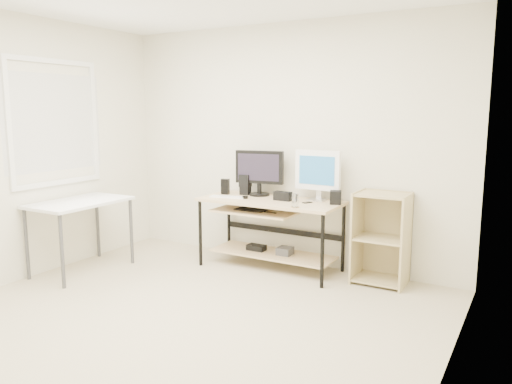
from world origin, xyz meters
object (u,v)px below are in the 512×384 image
object	(u,v)px
white_imac	(318,172)
audio_controller	(225,187)
side_table	(80,208)
shelf_unit	(382,237)
desk	(269,219)
black_monitor	(259,170)

from	to	relation	value
white_imac	audio_controller	xyz separation A→B (m)	(-1.05, -0.14, -0.22)
side_table	audio_controller	size ratio (longest dim) A/B	5.75
shelf_unit	white_imac	size ratio (longest dim) A/B	1.72
shelf_unit	audio_controller	bearing A→B (deg)	-176.22
desk	audio_controller	xyz separation A→B (m)	(-0.57, 0.04, 0.30)
desk	black_monitor	world-z (taller)	black_monitor
black_monitor	white_imac	distance (m)	0.68
shelf_unit	black_monitor	world-z (taller)	black_monitor
black_monitor	audio_controller	bearing A→B (deg)	-172.05
side_table	white_imac	xyz separation A→B (m)	(2.13, 1.25, 0.38)
shelf_unit	audio_controller	distance (m)	1.80
shelf_unit	black_monitor	size ratio (longest dim) A/B	1.67
side_table	white_imac	bearing A→B (deg)	30.40
shelf_unit	black_monitor	bearing A→B (deg)	179.89
shelf_unit	audio_controller	world-z (taller)	audio_controller
desk	black_monitor	size ratio (longest dim) A/B	2.78
black_monitor	side_table	bearing A→B (deg)	-149.64
side_table	white_imac	distance (m)	2.49
white_imac	black_monitor	bearing A→B (deg)	-176.43
white_imac	audio_controller	world-z (taller)	white_imac
audio_controller	shelf_unit	bearing A→B (deg)	-6.26
shelf_unit	audio_controller	xyz separation A→B (m)	(-1.75, -0.12, 0.38)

